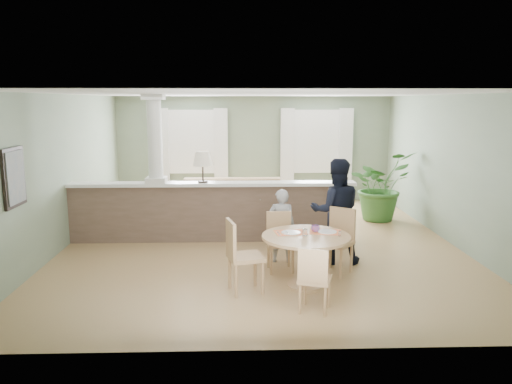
{
  "coord_description": "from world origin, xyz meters",
  "views": [
    {
      "loc": [
        -0.38,
        -8.85,
        2.58
      ],
      "look_at": [
        -0.12,
        -1.0,
        1.14
      ],
      "focal_mm": 35.0,
      "sensor_mm": 36.0,
      "label": 1
    }
  ],
  "objects_px": {
    "houseplant": "(380,186)",
    "man_person": "(336,211)",
    "child_person": "(281,226)",
    "chair_side": "(240,253)",
    "sofa": "(232,199)",
    "chair_near": "(314,277)",
    "chair_far_boy": "(280,238)",
    "chair_far_man": "(338,237)",
    "dining_table": "(306,246)"
  },
  "relations": [
    {
      "from": "houseplant",
      "to": "child_person",
      "type": "bearing_deg",
      "value": -129.95
    },
    {
      "from": "man_person",
      "to": "child_person",
      "type": "bearing_deg",
      "value": -0.31
    },
    {
      "from": "sofa",
      "to": "chair_side",
      "type": "relative_size",
      "value": 2.87
    },
    {
      "from": "man_person",
      "to": "chair_side",
      "type": "bearing_deg",
      "value": 41.44
    },
    {
      "from": "chair_side",
      "to": "child_person",
      "type": "height_order",
      "value": "child_person"
    },
    {
      "from": "houseplant",
      "to": "chair_near",
      "type": "relative_size",
      "value": 1.78
    },
    {
      "from": "sofa",
      "to": "chair_near",
      "type": "bearing_deg",
      "value": -78.48
    },
    {
      "from": "chair_near",
      "to": "child_person",
      "type": "bearing_deg",
      "value": -64.93
    },
    {
      "from": "child_person",
      "to": "man_person",
      "type": "xyz_separation_m",
      "value": [
        0.87,
        -0.04,
        0.24
      ]
    },
    {
      "from": "chair_side",
      "to": "chair_near",
      "type": "bearing_deg",
      "value": -142.74
    },
    {
      "from": "sofa",
      "to": "chair_far_boy",
      "type": "xyz_separation_m",
      "value": [
        0.79,
        -3.51,
        0.07
      ]
    },
    {
      "from": "chair_far_man",
      "to": "man_person",
      "type": "distance_m",
      "value": 0.56
    },
    {
      "from": "chair_far_boy",
      "to": "man_person",
      "type": "distance_m",
      "value": 1.04
    },
    {
      "from": "dining_table",
      "to": "chair_near",
      "type": "relative_size",
      "value": 1.46
    },
    {
      "from": "chair_near",
      "to": "chair_side",
      "type": "bearing_deg",
      "value": -19.98
    },
    {
      "from": "chair_far_boy",
      "to": "houseplant",
      "type": "bearing_deg",
      "value": 48.74
    },
    {
      "from": "sofa",
      "to": "chair_far_man",
      "type": "height_order",
      "value": "chair_far_man"
    },
    {
      "from": "chair_far_man",
      "to": "man_person",
      "type": "xyz_separation_m",
      "value": [
        0.04,
        0.47,
        0.3
      ]
    },
    {
      "from": "child_person",
      "to": "man_person",
      "type": "height_order",
      "value": "man_person"
    },
    {
      "from": "houseplant",
      "to": "chair_far_man",
      "type": "xyz_separation_m",
      "value": [
        -1.57,
        -3.37,
        -0.21
      ]
    },
    {
      "from": "houseplant",
      "to": "dining_table",
      "type": "distance_m",
      "value": 4.51
    },
    {
      "from": "dining_table",
      "to": "child_person",
      "type": "bearing_deg",
      "value": 103.06
    },
    {
      "from": "dining_table",
      "to": "chair_far_boy",
      "type": "distance_m",
      "value": 0.81
    },
    {
      "from": "chair_near",
      "to": "child_person",
      "type": "relative_size",
      "value": 0.7
    },
    {
      "from": "houseplant",
      "to": "chair_side",
      "type": "xyz_separation_m",
      "value": [
        -3.06,
        -4.15,
        -0.2
      ]
    },
    {
      "from": "sofa",
      "to": "chair_far_boy",
      "type": "distance_m",
      "value": 3.6
    },
    {
      "from": "houseplant",
      "to": "chair_side",
      "type": "relative_size",
      "value": 1.5
    },
    {
      "from": "chair_far_man",
      "to": "chair_near",
      "type": "bearing_deg",
      "value": -73.71
    },
    {
      "from": "chair_near",
      "to": "chair_side",
      "type": "distance_m",
      "value": 1.15
    },
    {
      "from": "houseplant",
      "to": "child_person",
      "type": "xyz_separation_m",
      "value": [
        -2.4,
        -2.86,
        -0.15
      ]
    },
    {
      "from": "child_person",
      "to": "chair_side",
      "type": "bearing_deg",
      "value": 69.29
    },
    {
      "from": "chair_far_boy",
      "to": "child_person",
      "type": "bearing_deg",
      "value": 77.48
    },
    {
      "from": "chair_far_man",
      "to": "chair_near",
      "type": "height_order",
      "value": "chair_far_man"
    },
    {
      "from": "sofa",
      "to": "chair_near",
      "type": "height_order",
      "value": "same"
    },
    {
      "from": "sofa",
      "to": "child_person",
      "type": "distance_m",
      "value": 3.27
    },
    {
      "from": "dining_table",
      "to": "man_person",
      "type": "relative_size",
      "value": 0.73
    },
    {
      "from": "chair_side",
      "to": "man_person",
      "type": "height_order",
      "value": "man_person"
    },
    {
      "from": "child_person",
      "to": "man_person",
      "type": "relative_size",
      "value": 0.71
    },
    {
      "from": "sofa",
      "to": "chair_near",
      "type": "xyz_separation_m",
      "value": [
        1.08,
        -5.16,
        0.04
      ]
    },
    {
      "from": "man_person",
      "to": "chair_far_man",
      "type": "bearing_deg",
      "value": 86.95
    },
    {
      "from": "sofa",
      "to": "chair_far_man",
      "type": "bearing_deg",
      "value": -65.83
    },
    {
      "from": "houseplant",
      "to": "chair_far_man",
      "type": "distance_m",
      "value": 3.72
    },
    {
      "from": "houseplant",
      "to": "dining_table",
      "type": "height_order",
      "value": "houseplant"
    },
    {
      "from": "chair_far_boy",
      "to": "man_person",
      "type": "bearing_deg",
      "value": 15.08
    },
    {
      "from": "man_person",
      "to": "chair_near",
      "type": "bearing_deg",
      "value": 74.44
    },
    {
      "from": "sofa",
      "to": "chair_side",
      "type": "distance_m",
      "value": 4.45
    },
    {
      "from": "chair_far_boy",
      "to": "child_person",
      "type": "height_order",
      "value": "child_person"
    },
    {
      "from": "houseplant",
      "to": "man_person",
      "type": "bearing_deg",
      "value": -117.74
    },
    {
      "from": "child_person",
      "to": "chair_far_boy",
      "type": "bearing_deg",
      "value": 88.11
    },
    {
      "from": "houseplant",
      "to": "chair_far_boy",
      "type": "bearing_deg",
      "value": -127.26
    }
  ]
}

